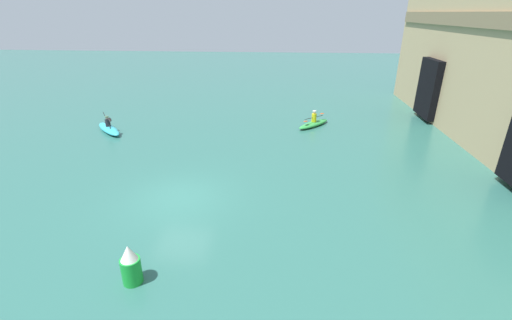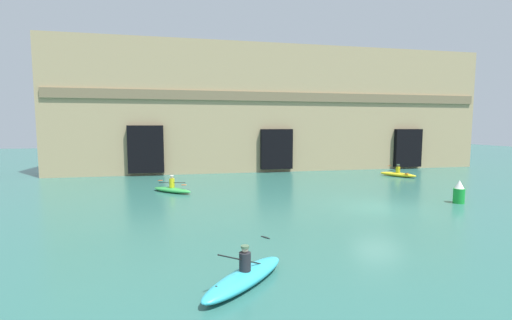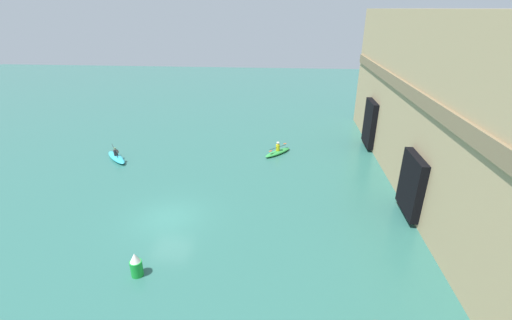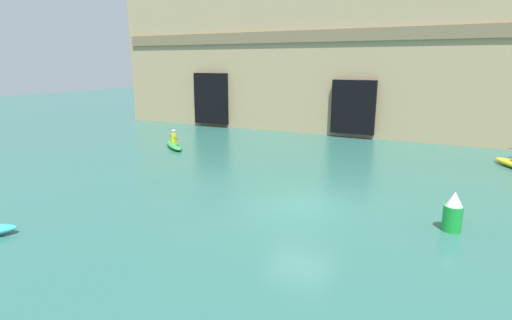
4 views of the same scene
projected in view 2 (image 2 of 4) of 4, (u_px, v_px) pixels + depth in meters
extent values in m
plane|color=#2D665B|center=(378.00, 208.00, 18.26)|extent=(120.00, 120.00, 0.00)
cube|color=tan|center=(275.00, 110.00, 35.14)|extent=(42.35, 5.71, 12.09)
cube|color=#79674A|center=(283.00, 97.00, 32.20)|extent=(41.50, 0.24, 0.84)
cube|color=black|center=(146.00, 149.00, 30.09)|extent=(3.03, 0.70, 4.17)
cube|color=black|center=(276.00, 149.00, 32.46)|extent=(3.06, 0.70, 3.77)
cube|color=black|center=(407.00, 148.00, 35.23)|extent=(2.93, 0.70, 3.87)
ellipsoid|color=#33B2C6|center=(245.00, 278.00, 9.33)|extent=(2.99, 2.95, 0.41)
cylinder|color=#232328|center=(245.00, 261.00, 9.29)|extent=(0.32, 0.32, 0.50)
sphere|color=beige|center=(245.00, 249.00, 9.25)|extent=(0.18, 0.18, 0.18)
cylinder|color=#4C6B4C|center=(245.00, 247.00, 9.25)|extent=(0.23, 0.23, 0.06)
cylinder|color=black|center=(245.00, 261.00, 9.28)|extent=(1.61, 1.31, 0.96)
ellipsoid|color=black|center=(265.00, 238.00, 9.94)|extent=(0.44, 0.41, 0.23)
ellipsoid|color=black|center=(221.00, 287.00, 8.63)|extent=(0.44, 0.41, 0.23)
ellipsoid|color=green|center=(172.00, 190.00, 22.49)|extent=(2.84, 2.61, 0.33)
cylinder|color=gold|center=(172.00, 183.00, 22.45)|extent=(0.34, 0.34, 0.59)
sphere|color=beige|center=(172.00, 177.00, 22.41)|extent=(0.21, 0.21, 0.21)
cylinder|color=silver|center=(172.00, 176.00, 22.40)|extent=(0.26, 0.26, 0.06)
cylinder|color=black|center=(172.00, 183.00, 22.44)|extent=(1.76, 1.42, 0.20)
ellipsoid|color=#D84C19|center=(184.00, 185.00, 22.00)|extent=(0.46, 0.42, 0.08)
ellipsoid|color=#D84C19|center=(160.00, 180.00, 22.89)|extent=(0.46, 0.42, 0.08)
ellipsoid|color=yellow|center=(398.00, 174.00, 29.68)|extent=(2.28, 3.01, 0.37)
cylinder|color=gold|center=(398.00, 170.00, 29.64)|extent=(0.35, 0.35, 0.48)
sphere|color=brown|center=(398.00, 166.00, 29.60)|extent=(0.20, 0.20, 0.20)
cylinder|color=#4C6B4C|center=(398.00, 165.00, 29.60)|extent=(0.25, 0.25, 0.06)
cylinder|color=black|center=(398.00, 169.00, 29.64)|extent=(0.68, 1.97, 0.58)
ellipsoid|color=#D84C19|center=(407.00, 173.00, 28.87)|extent=(0.31, 0.47, 0.16)
ellipsoid|color=#D84C19|center=(389.00, 166.00, 30.40)|extent=(0.31, 0.47, 0.16)
cylinder|color=green|center=(459.00, 196.00, 19.32)|extent=(0.60, 0.60, 0.84)
cone|color=white|center=(460.00, 184.00, 19.26)|extent=(0.51, 0.51, 0.48)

